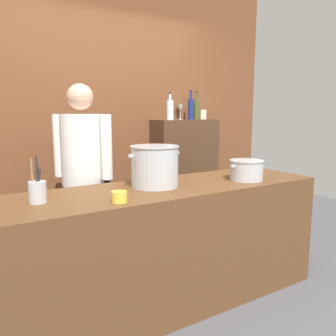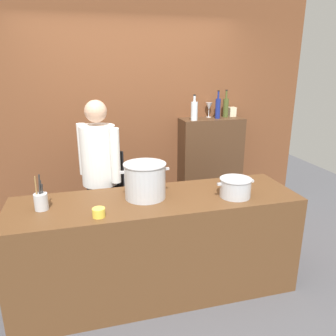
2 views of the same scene
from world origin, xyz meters
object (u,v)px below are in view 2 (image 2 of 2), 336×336
(utensil_crock, at_px, (41,201))
(wine_bottle_clear, at_px, (194,111))
(spice_tin_cream, at_px, (232,112))
(chef, at_px, (100,171))
(wine_glass_wide, at_px, (209,107))
(wine_bottle_olive, at_px, (226,107))
(stockpot_large, at_px, (145,181))
(butter_jar, at_px, (99,213))
(wine_bottle_cobalt, at_px, (218,108))
(stockpot_small, at_px, (235,187))

(utensil_crock, bearing_deg, wine_bottle_clear, 34.05)
(wine_bottle_clear, distance_m, spice_tin_cream, 0.58)
(chef, distance_m, wine_glass_wide, 1.59)
(chef, relative_size, wine_bottle_clear, 5.67)
(wine_bottle_olive, height_order, wine_glass_wide, wine_bottle_olive)
(stockpot_large, relative_size, butter_jar, 4.34)
(chef, height_order, wine_glass_wide, chef)
(wine_bottle_cobalt, bearing_deg, wine_bottle_clear, -169.13)
(spice_tin_cream, bearing_deg, chef, -159.96)
(chef, xyz_separation_m, wine_bottle_cobalt, (1.44, 0.51, 0.51))
(utensil_crock, xyz_separation_m, wine_glass_wide, (1.86, 1.26, 0.51))
(stockpot_small, xyz_separation_m, wine_bottle_cobalt, (0.37, 1.29, 0.50))
(chef, height_order, butter_jar, chef)
(utensil_crock, xyz_separation_m, spice_tin_cream, (2.17, 1.26, 0.44))
(wine_bottle_olive, relative_size, wine_glass_wide, 1.85)
(wine_bottle_clear, xyz_separation_m, wine_glass_wide, (0.25, 0.17, 0.01))
(chef, distance_m, stockpot_small, 1.33)
(wine_bottle_olive, distance_m, spice_tin_cream, 0.13)
(stockpot_large, distance_m, wine_glass_wide, 1.66)
(wine_bottle_olive, bearing_deg, wine_bottle_cobalt, -151.48)
(stockpot_small, relative_size, wine_bottle_cobalt, 1.00)
(wine_bottle_cobalt, xyz_separation_m, spice_tin_cream, (0.24, 0.11, -0.07))
(stockpot_large, xyz_separation_m, stockpot_small, (0.74, -0.18, -0.07))
(spice_tin_cream, bearing_deg, wine_bottle_cobalt, -155.88)
(butter_jar, relative_size, wine_bottle_clear, 0.33)
(wine_bottle_clear, bearing_deg, wine_bottle_olive, 16.55)
(wine_bottle_clear, bearing_deg, utensil_crock, -145.95)
(stockpot_small, distance_m, wine_bottle_olive, 1.54)
(stockpot_large, height_order, spice_tin_cream, spice_tin_cream)
(wine_bottle_clear, xyz_separation_m, spice_tin_cream, (0.56, 0.17, -0.06))
(stockpot_small, xyz_separation_m, spice_tin_cream, (0.61, 1.40, 0.43))
(spice_tin_cream, bearing_deg, stockpot_small, -113.47)
(chef, distance_m, wine_bottle_olive, 1.76)
(stockpot_small, distance_m, butter_jar, 1.15)
(wine_bottle_cobalt, bearing_deg, chef, -160.66)
(butter_jar, bearing_deg, chef, 85.59)
(stockpot_small, bearing_deg, spice_tin_cream, 66.53)
(utensil_crock, xyz_separation_m, butter_jar, (0.42, -0.24, -0.04))
(chef, relative_size, utensil_crock, 5.88)
(stockpot_small, height_order, wine_bottle_olive, wine_bottle_olive)
(wine_glass_wide, bearing_deg, spice_tin_cream, -0.92)
(butter_jar, relative_size, wine_bottle_cobalt, 0.29)
(stockpot_small, bearing_deg, wine_bottle_cobalt, 74.04)
(chef, xyz_separation_m, butter_jar, (-0.07, -0.89, -0.03))
(stockpot_small, bearing_deg, utensil_crock, 174.82)
(wine_bottle_cobalt, distance_m, wine_glass_wide, 0.13)
(chef, distance_m, utensil_crock, 0.81)
(stockpot_large, bearing_deg, wine_bottle_cobalt, 45.15)
(utensil_crock, height_order, wine_bottle_clear, wine_bottle_clear)
(chef, relative_size, stockpot_small, 5.01)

